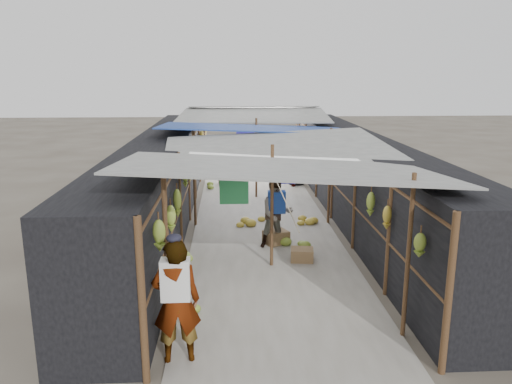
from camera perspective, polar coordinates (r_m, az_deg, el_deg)
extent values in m
plane|color=#6B6356|center=(8.04, 3.65, -16.42)|extent=(80.00, 80.00, 0.00)
cube|color=#9E998E|center=(14.03, 0.59, -3.06)|extent=(3.60, 16.00, 0.02)
cube|color=black|center=(13.84, -10.63, 1.35)|extent=(1.40, 15.00, 2.30)
cube|color=black|center=(14.17, 11.56, 1.59)|extent=(1.40, 15.00, 2.30)
cube|color=olive|center=(11.99, 2.31, -5.21)|extent=(0.67, 0.62, 0.32)
cube|color=olive|center=(10.96, 5.28, -7.20)|extent=(0.53, 0.45, 0.29)
cube|color=olive|center=(18.35, -3.50, 1.31)|extent=(0.53, 0.47, 0.29)
cylinder|color=black|center=(18.37, 4.64, 1.13)|extent=(0.58, 0.58, 0.17)
imported|color=white|center=(7.16, -9.08, -12.25)|extent=(0.72, 0.52, 1.83)
imported|color=#1E4C9A|center=(11.61, 2.36, -2.53)|extent=(0.88, 0.74, 1.61)
imported|color=#47423D|center=(17.89, 4.23, 2.03)|extent=(0.56, 0.68, 0.92)
cylinder|color=brown|center=(7.49, -10.15, -7.92)|extent=(0.07, 0.07, 2.60)
cylinder|color=brown|center=(7.89, 17.00, -7.18)|extent=(0.07, 0.07, 2.60)
cylinder|color=brown|center=(10.31, 1.84, -1.72)|extent=(0.07, 0.07, 2.60)
cylinder|color=brown|center=(13.23, -7.07, 1.59)|extent=(0.07, 0.07, 2.60)
cylinder|color=brown|center=(13.46, 8.41, 1.75)|extent=(0.07, 0.07, 2.60)
cylinder|color=brown|center=(16.17, 0.03, 3.86)|extent=(0.07, 0.07, 2.60)
cylinder|color=brown|center=(19.13, -5.87, 5.29)|extent=(0.07, 0.07, 2.60)
cylinder|color=brown|center=(19.29, 4.92, 5.38)|extent=(0.07, 0.07, 2.60)
cube|color=gray|center=(8.10, 3.10, 2.77)|extent=(5.21, 3.19, 0.52)
cube|color=gray|center=(11.29, 2.37, 5.05)|extent=(5.23, 3.73, 0.50)
cube|color=navy|center=(14.52, -0.04, 7.34)|extent=(5.40, 3.60, 0.41)
cube|color=gray|center=(17.80, -0.28, 8.80)|extent=(5.37, 3.66, 0.27)
cube|color=gray|center=(20.18, -0.33, 9.64)|extent=(5.00, 1.99, 0.24)
cylinder|color=brown|center=(13.61, -7.86, 5.10)|extent=(0.06, 15.00, 0.06)
cylinder|color=brown|center=(13.86, 8.92, 5.22)|extent=(0.06, 15.00, 0.06)
cylinder|color=gray|center=(13.59, 0.61, 5.22)|extent=(0.02, 15.00, 0.02)
cube|color=#1A189F|center=(14.58, -1.13, 4.59)|extent=(0.70, 0.03, 0.60)
cube|color=#297C44|center=(10.27, -2.53, 0.51)|extent=(0.60, 0.03, 0.70)
cube|color=#272199|center=(17.19, -1.16, 5.95)|extent=(0.65, 0.03, 0.60)
cube|color=maroon|center=(12.67, 4.94, 3.19)|extent=(0.50, 0.03, 0.60)
cube|color=white|center=(16.74, 1.37, 5.83)|extent=(0.60, 0.03, 0.55)
cube|color=#221BB3|center=(11.96, 3.30, 2.48)|extent=(0.55, 0.03, 0.65)
ellipsoid|color=olive|center=(7.26, -11.01, -4.93)|extent=(0.18, 0.16, 0.49)
ellipsoid|color=olive|center=(8.66, -9.70, -3.04)|extent=(0.17, 0.15, 0.49)
ellipsoid|color=olive|center=(9.70, -8.99, -1.28)|extent=(0.16, 0.14, 0.57)
ellipsoid|color=olive|center=(11.46, -8.10, 1.67)|extent=(0.14, 0.12, 0.49)
ellipsoid|color=olive|center=(12.70, -7.61, 2.37)|extent=(0.17, 0.14, 0.53)
ellipsoid|color=#A78E2B|center=(14.77, -7.00, 4.36)|extent=(0.18, 0.15, 0.59)
ellipsoid|color=olive|center=(16.12, -6.69, 5.42)|extent=(0.15, 0.13, 0.44)
ellipsoid|color=olive|center=(17.12, -6.47, 5.49)|extent=(0.18, 0.16, 0.40)
ellipsoid|color=#A78E2B|center=(18.51, -6.23, 6.22)|extent=(0.15, 0.13, 0.55)
ellipsoid|color=#A78E2B|center=(20.32, -5.96, 6.70)|extent=(0.19, 0.16, 0.50)
ellipsoid|color=olive|center=(7.65, 18.22, -5.81)|extent=(0.18, 0.16, 0.38)
ellipsoid|color=#A78E2B|center=(9.04, 14.74, -2.85)|extent=(0.15, 0.13, 0.44)
ellipsoid|color=olive|center=(9.99, 12.97, -1.38)|extent=(0.17, 0.14, 0.50)
ellipsoid|color=#A78E2B|center=(11.88, 10.35, 1.95)|extent=(0.18, 0.15, 0.46)
ellipsoid|color=olive|center=(13.21, 8.98, 3.23)|extent=(0.19, 0.16, 0.51)
ellipsoid|color=olive|center=(14.57, 7.84, 3.88)|extent=(0.17, 0.14, 0.51)
ellipsoid|color=olive|center=(15.91, 6.92, 5.36)|extent=(0.19, 0.16, 0.46)
ellipsoid|color=#A78E2B|center=(17.26, 6.13, 5.82)|extent=(0.14, 0.12, 0.41)
ellipsoid|color=olive|center=(19.44, 5.10, 6.35)|extent=(0.16, 0.14, 0.51)
ellipsoid|color=#A78E2B|center=(20.76, 4.58, 6.66)|extent=(0.17, 0.14, 0.53)
ellipsoid|color=#A78E2B|center=(13.58, 6.54, -3.00)|extent=(0.69, 0.59, 0.35)
ellipsoid|color=olive|center=(11.12, -7.25, -6.87)|extent=(0.62, 0.53, 0.31)
ellipsoid|color=olive|center=(8.63, -8.53, -13.16)|extent=(0.62, 0.53, 0.31)
ellipsoid|color=#A78E2B|center=(13.51, -0.59, -3.08)|extent=(0.61, 0.52, 0.30)
ellipsoid|color=olive|center=(11.70, 4.56, -5.90)|extent=(0.51, 0.44, 0.26)
ellipsoid|color=olive|center=(17.74, -4.67, 0.96)|extent=(0.68, 0.58, 0.34)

